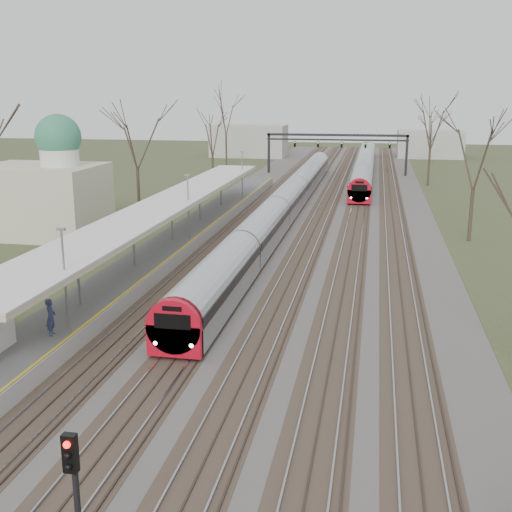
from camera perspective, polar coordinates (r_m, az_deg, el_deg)
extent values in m
cube|color=#474442|center=(68.52, 5.28, 4.22)|extent=(24.00, 160.00, 0.10)
cube|color=#4C3828|center=(69.31, 0.32, 4.43)|extent=(2.60, 160.00, 0.06)
cube|color=gray|center=(69.43, -0.26, 4.50)|extent=(0.07, 160.00, 0.12)
cube|color=gray|center=(69.18, 0.91, 4.47)|extent=(0.07, 160.00, 0.12)
cube|color=#4C3828|center=(68.78, 3.20, 4.33)|extent=(2.60, 160.00, 0.06)
cube|color=gray|center=(68.86, 2.61, 4.41)|extent=(0.07, 160.00, 0.12)
cube|color=gray|center=(68.68, 3.80, 4.37)|extent=(0.07, 160.00, 0.12)
cube|color=#4C3828|center=(68.43, 6.11, 4.22)|extent=(2.60, 160.00, 0.06)
cube|color=gray|center=(68.48, 5.52, 4.30)|extent=(0.07, 160.00, 0.12)
cube|color=gray|center=(68.37, 6.72, 4.25)|extent=(0.07, 160.00, 0.12)
cube|color=#4C3828|center=(68.26, 9.05, 4.10)|extent=(2.60, 160.00, 0.06)
cube|color=gray|center=(68.27, 8.45, 4.18)|extent=(0.07, 160.00, 0.12)
cube|color=gray|center=(68.23, 9.66, 4.13)|extent=(0.07, 160.00, 0.12)
cube|color=#4C3828|center=(68.26, 11.99, 3.96)|extent=(2.60, 160.00, 0.06)
cube|color=gray|center=(68.24, 11.39, 4.05)|extent=(0.07, 160.00, 0.12)
cube|color=gray|center=(68.27, 12.60, 3.99)|extent=(0.07, 160.00, 0.12)
cube|color=#9E9B93|center=(53.22, -6.28, 1.77)|extent=(3.50, 69.00, 1.00)
cylinder|color=slate|center=(35.10, -15.53, -1.89)|extent=(0.14, 0.14, 3.00)
cylinder|color=slate|center=(42.18, -10.83, 1.07)|extent=(0.14, 0.14, 3.00)
cylinder|color=slate|center=(49.54, -7.50, 3.16)|extent=(0.14, 0.14, 3.00)
cylinder|color=slate|center=(57.08, -5.04, 4.69)|extent=(0.14, 0.14, 3.00)
cylinder|color=slate|center=(64.72, -3.14, 5.86)|extent=(0.14, 0.14, 3.00)
cube|color=silver|center=(48.33, -7.93, 4.73)|extent=(4.10, 50.00, 0.12)
cube|color=beige|center=(48.36, -7.92, 4.53)|extent=(4.10, 50.00, 0.25)
cube|color=beige|center=(58.24, -18.54, 4.70)|extent=(10.00, 8.00, 6.00)
cylinder|color=silver|center=(56.79, -17.09, 8.86)|extent=(3.20, 3.20, 2.50)
sphere|color=#2B6D4E|center=(56.71, -17.18, 10.07)|extent=(3.80, 3.80, 3.80)
cube|color=black|center=(98.93, 1.15, 9.09)|extent=(0.35, 0.35, 6.00)
cube|color=black|center=(97.71, 13.23, 8.66)|extent=(0.35, 0.35, 6.00)
cube|color=black|center=(97.56, 7.21, 10.62)|extent=(21.00, 0.35, 0.35)
cube|color=black|center=(97.61, 7.20, 10.21)|extent=(21.00, 0.25, 0.25)
cube|color=black|center=(98.04, 3.47, 9.90)|extent=(0.32, 0.22, 0.85)
sphere|color=#0CFF19|center=(97.88, 3.47, 10.04)|extent=(0.16, 0.16, 0.16)
cube|color=black|center=(97.67, 5.54, 9.84)|extent=(0.32, 0.22, 0.85)
sphere|color=#0CFF19|center=(97.51, 5.54, 9.98)|extent=(0.16, 0.16, 0.16)
cube|color=black|center=(97.42, 7.62, 9.78)|extent=(0.32, 0.22, 0.85)
sphere|color=#0CFF19|center=(97.26, 7.62, 9.92)|extent=(0.16, 0.16, 0.16)
cube|color=black|center=(97.30, 9.71, 9.69)|extent=(0.32, 0.22, 0.85)
sphere|color=#0CFF19|center=(97.14, 9.71, 9.83)|extent=(0.16, 0.16, 0.16)
cube|color=black|center=(97.30, 11.80, 9.60)|extent=(0.32, 0.22, 0.85)
sphere|color=#0CFF19|center=(97.14, 11.81, 9.74)|extent=(0.16, 0.16, 0.16)
cylinder|color=#2D231C|center=(65.19, -10.40, 5.69)|extent=(0.30, 0.30, 4.95)
cylinder|color=#2D231C|center=(55.62, 18.55, 3.49)|extent=(0.30, 0.30, 4.50)
cube|color=#B7BAC2|center=(65.04, 2.79, 4.66)|extent=(2.55, 75.00, 1.60)
cylinder|color=#B7BAC2|center=(64.93, 2.80, 5.23)|extent=(2.60, 74.70, 2.60)
cube|color=black|center=(64.92, 2.80, 5.31)|extent=(2.62, 74.40, 0.55)
cube|color=#AF0A1B|center=(29.62, -7.24, -7.45)|extent=(2.55, 0.50, 1.50)
cylinder|color=#AF0A1B|center=(29.41, -7.25, -6.15)|extent=(2.60, 0.60, 2.60)
cube|color=black|center=(29.07, -7.43, -5.78)|extent=(1.70, 0.12, 0.70)
sphere|color=white|center=(29.74, -8.92, -7.63)|extent=(0.22, 0.22, 0.22)
sphere|color=white|center=(29.24, -5.75, -7.91)|extent=(0.22, 0.22, 0.22)
cube|color=black|center=(65.20, 2.78, 3.86)|extent=(1.80, 74.00, 0.35)
cube|color=#B7BAC2|center=(100.29, 9.66, 7.87)|extent=(2.55, 60.00, 1.60)
cylinder|color=#B7BAC2|center=(100.22, 9.67, 8.24)|extent=(2.60, 59.70, 2.60)
cube|color=black|center=(100.21, 9.68, 8.30)|extent=(2.62, 59.40, 0.55)
cube|color=#AF0A1B|center=(70.66, 9.15, 5.23)|extent=(2.55, 0.50, 1.50)
cylinder|color=#AF0A1B|center=(70.60, 9.17, 5.79)|extent=(2.60, 0.60, 2.60)
cube|color=black|center=(70.29, 9.17, 6.00)|extent=(1.70, 0.12, 0.70)
sphere|color=white|center=(70.50, 8.45, 5.15)|extent=(0.22, 0.22, 0.22)
sphere|color=white|center=(70.46, 9.83, 5.09)|extent=(0.22, 0.22, 0.22)
cube|color=black|center=(100.40, 9.64, 7.35)|extent=(1.80, 59.00, 0.35)
imported|color=navy|center=(31.25, -17.77, -5.21)|extent=(0.58, 0.74, 1.79)
cylinder|color=black|center=(17.62, -15.57, -20.73)|extent=(0.16, 0.16, 4.00)
cube|color=black|center=(16.65, -16.19, -16.48)|extent=(0.35, 0.22, 1.00)
sphere|color=#FF0C05|center=(16.41, -16.47, -15.79)|extent=(0.18, 0.18, 0.18)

